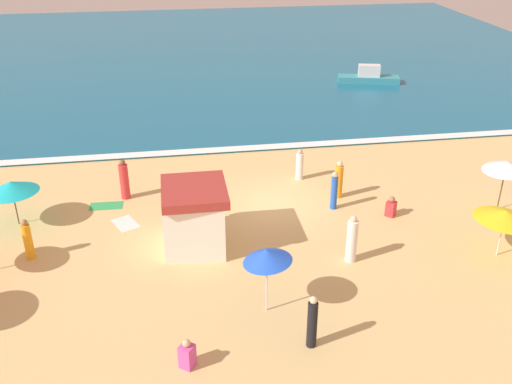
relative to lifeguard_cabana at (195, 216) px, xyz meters
name	(u,v)px	position (x,y,z in m)	size (l,w,h in m)	color
ground_plane	(273,205)	(3.50, 2.72, -1.27)	(60.00, 60.00, 0.00)	#D8B775
ocean_water	(214,53)	(3.50, 30.72, -1.22)	(60.00, 44.00, 0.10)	#196084
wave_breaker_foam	(252,148)	(3.50, 9.02, -1.16)	(57.00, 0.70, 0.01)	white
lifeguard_cabana	(195,216)	(0.00, 0.00, 0.00)	(2.42, 2.69, 2.48)	white
beach_umbrella_0	(505,216)	(11.04, -2.45, 0.43)	(2.42, 2.40, 1.96)	silver
beach_umbrella_3	(11,187)	(-7.11, 2.77, 0.41)	(2.99, 2.99, 1.97)	#4C3823
beach_umbrella_4	(267,256)	(1.97, -4.29, 0.83)	(2.00, 1.98, 2.40)	silver
beach_umbrella_5	(506,166)	(12.95, 0.89, 0.77)	(2.08, 2.05, 2.31)	#4C3823
beachgoer_0	(300,165)	(5.20, 5.13, -0.56)	(0.49, 0.49, 1.52)	white
beachgoer_3	(391,207)	(8.19, 1.04, -0.86)	(0.51, 0.51, 0.90)	red
beachgoer_4	(124,180)	(-2.86, 4.42, -0.41)	(0.47, 0.47, 1.85)	red
beachgoer_5	(312,323)	(3.01, -6.12, -0.42)	(0.40, 0.40, 1.78)	black
beachgoer_6	(339,180)	(6.49, 3.05, -0.45)	(0.47, 0.47, 1.74)	orange
beachgoer_8	(334,190)	(5.99, 2.05, -0.41)	(0.39, 0.39, 1.73)	blue
beachgoer_9	(28,240)	(-6.13, 0.07, -0.50)	(0.46, 0.46, 1.63)	orange
beachgoer_10	(352,240)	(5.52, -1.94, -0.39)	(0.56, 0.56, 1.88)	white
beachgoer_12	(187,355)	(-0.67, -6.41, -0.84)	(0.53, 0.53, 0.96)	#D84CA5
beach_towel_0	(126,223)	(-2.78, 2.09, -1.26)	(1.26, 1.46, 0.01)	white
beach_towel_2	(106,206)	(-3.69, 3.76, -1.26)	(1.43, 0.77, 0.01)	green
small_boat_0	(369,77)	(13.60, 19.75, -0.76)	(4.47, 2.14, 1.28)	teal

